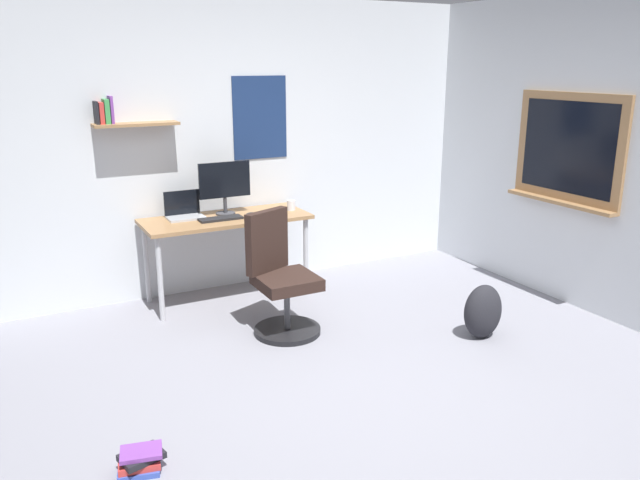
{
  "coord_description": "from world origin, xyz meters",
  "views": [
    {
      "loc": [
        -1.93,
        -2.99,
        2.04
      ],
      "look_at": [
        0.03,
        0.73,
        0.85
      ],
      "focal_mm": 35.38,
      "sensor_mm": 36.0,
      "label": 1
    }
  ],
  "objects": [
    {
      "name": "coffee_mug",
      "position": [
        0.43,
        2.05,
        0.79
      ],
      "size": [
        0.08,
        0.08,
        0.09
      ],
      "primitive_type": "cylinder",
      "color": "silver",
      "rests_on": "desk"
    },
    {
      "name": "ground_plane",
      "position": [
        0.0,
        0.0,
        0.0
      ],
      "size": [
        5.2,
        5.2,
        0.0
      ],
      "primitive_type": "plane",
      "color": "gray",
      "rests_on": "ground"
    },
    {
      "name": "wall_back",
      "position": [
        -0.0,
        2.45,
        1.3
      ],
      "size": [
        5.0,
        0.3,
        2.6
      ],
      "color": "silver",
      "rests_on": "ground"
    },
    {
      "name": "backpack",
      "position": [
        1.24,
        0.37,
        0.21
      ],
      "size": [
        0.32,
        0.22,
        0.42
      ],
      "primitive_type": "ellipsoid",
      "color": "#232328",
      "rests_on": "ground"
    },
    {
      "name": "book_stack_on_floor",
      "position": [
        -1.44,
        -0.07,
        0.06
      ],
      "size": [
        0.26,
        0.2,
        0.12
      ],
      "color": "#3851B2",
      "rests_on": "ground"
    },
    {
      "name": "monitor_primary",
      "position": [
        -0.15,
        2.17,
        1.02
      ],
      "size": [
        0.46,
        0.17,
        0.46
      ],
      "color": "#38383D",
      "rests_on": "desk"
    },
    {
      "name": "office_chair",
      "position": [
        -0.07,
        1.2,
        0.41
      ],
      "size": [
        0.53,
        0.55,
        0.95
      ],
      "color": "black",
      "rests_on": "ground"
    },
    {
      "name": "desk",
      "position": [
        -0.19,
        2.07,
        0.67
      ],
      "size": [
        1.43,
        0.59,
        0.75
      ],
      "color": "#997047",
      "rests_on": "ground"
    },
    {
      "name": "keyboard",
      "position": [
        -0.26,
        2.0,
        0.76
      ],
      "size": [
        0.37,
        0.13,
        0.02
      ],
      "primitive_type": "cube",
      "color": "black",
      "rests_on": "desk"
    },
    {
      "name": "laptop",
      "position": [
        -0.51,
        2.22,
        0.8
      ],
      "size": [
        0.31,
        0.21,
        0.23
      ],
      "color": "#ADAFB5",
      "rests_on": "desk"
    },
    {
      "name": "computer_mouse",
      "position": [
        0.02,
        2.0,
        0.76
      ],
      "size": [
        0.1,
        0.06,
        0.03
      ],
      "primitive_type": "ellipsoid",
      "color": "#262628",
      "rests_on": "desk"
    }
  ]
}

